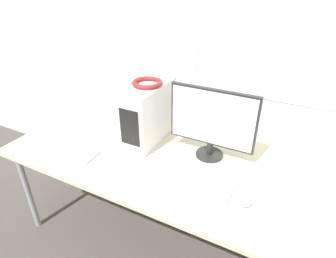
{
  "coord_description": "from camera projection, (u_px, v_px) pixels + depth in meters",
  "views": [
    {
      "loc": [
        0.48,
        -0.83,
        1.74
      ],
      "look_at": [
        -0.18,
        0.45,
        0.93
      ],
      "focal_mm": 30.0,
      "sensor_mm": 36.0,
      "label": 1
    }
  ],
  "objects": [
    {
      "name": "headphones",
      "position": [
        147.0,
        83.0,
        1.75
      ],
      "size": [
        0.19,
        0.19,
        0.03
      ],
      "color": "maroon",
      "rests_on": "pc_tower"
    },
    {
      "name": "cell_phone",
      "position": [
        90.0,
        157.0,
        1.76
      ],
      "size": [
        0.07,
        0.16,
        0.01
      ],
      "rotation": [
        0.0,
        0.0,
        0.07
      ],
      "color": "#99999E",
      "rests_on": "desk"
    },
    {
      "name": "pc_tower",
      "position": [
        148.0,
        113.0,
        1.86
      ],
      "size": [
        0.19,
        0.45,
        0.39
      ],
      "color": "silver",
      "rests_on": "desk"
    },
    {
      "name": "keyboard",
      "position": [
        191.0,
        184.0,
        1.52
      ],
      "size": [
        0.43,
        0.14,
        0.02
      ],
      "color": "silver",
      "rests_on": "desk"
    },
    {
      "name": "monitor_main",
      "position": [
        212.0,
        121.0,
        1.66
      ],
      "size": [
        0.53,
        0.17,
        0.45
      ],
      "color": "black",
      "rests_on": "desk"
    },
    {
      "name": "wall_back",
      "position": [
        234.0,
        40.0,
        1.82
      ],
      "size": [
        8.0,
        0.07,
        2.7
      ],
      "color": "silver",
      "rests_on": "ground_plane"
    },
    {
      "name": "mouse",
      "position": [
        246.0,
        201.0,
        1.4
      ],
      "size": [
        0.06,
        0.09,
        0.03
      ],
      "color": "#B2B2B7",
      "rests_on": "desk"
    },
    {
      "name": "desk",
      "position": [
        195.0,
        171.0,
        1.7
      ],
      "size": [
        2.44,
        0.9,
        0.72
      ],
      "color": "beige",
      "rests_on": "ground_plane"
    }
  ]
}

